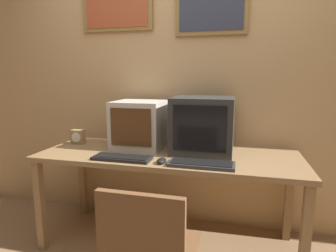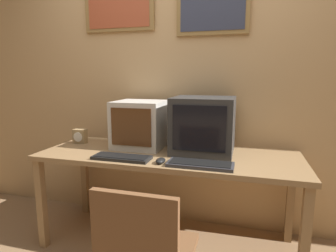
# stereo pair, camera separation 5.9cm
# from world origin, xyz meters

# --- Properties ---
(wall_back) EXTENTS (8.00, 0.08, 2.60)m
(wall_back) POSITION_xyz_m (-0.00, 1.21, 1.31)
(wall_back) COLOR tan
(wall_back) RESTS_ON ground_plane
(desk) EXTENTS (1.95, 0.70, 0.75)m
(desk) POSITION_xyz_m (0.00, 0.77, 0.67)
(desk) COLOR #99754C
(desk) RESTS_ON ground_plane
(monitor_left) EXTENTS (0.39, 0.38, 0.38)m
(monitor_left) POSITION_xyz_m (-0.28, 0.90, 0.93)
(monitor_left) COLOR beige
(monitor_left) RESTS_ON desk
(monitor_right) EXTENTS (0.46, 0.41, 0.42)m
(monitor_right) POSITION_xyz_m (0.25, 0.88, 0.96)
(monitor_right) COLOR #333333
(monitor_right) RESTS_ON desk
(keyboard_main) EXTENTS (0.41, 0.15, 0.03)m
(keyboard_main) POSITION_xyz_m (-0.27, 0.53, 0.76)
(keyboard_main) COLOR black
(keyboard_main) RESTS_ON desk
(keyboard_side) EXTENTS (0.43, 0.17, 0.03)m
(keyboard_side) POSITION_xyz_m (0.29, 0.53, 0.76)
(keyboard_side) COLOR #333338
(keyboard_side) RESTS_ON desk
(mouse_near_keyboard) EXTENTS (0.06, 0.10, 0.04)m
(mouse_near_keyboard) POSITION_xyz_m (0.02, 0.52, 0.76)
(mouse_near_keyboard) COLOR black
(mouse_near_keyboard) RESTS_ON desk
(desk_clock) EXTENTS (0.11, 0.07, 0.12)m
(desk_clock) POSITION_xyz_m (-0.83, 0.88, 0.81)
(desk_clock) COLOR #A38456
(desk_clock) RESTS_ON desk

